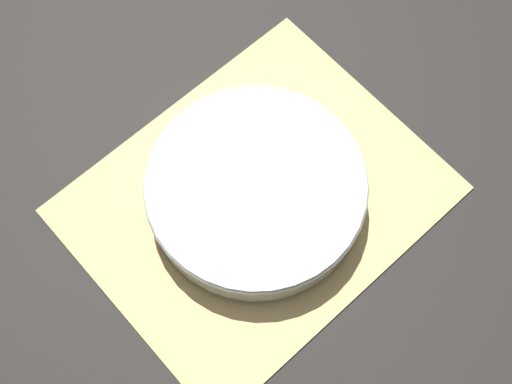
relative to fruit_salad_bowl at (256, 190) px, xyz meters
name	(u,v)px	position (x,y,z in m)	size (l,w,h in m)	color
ground_plane	(256,200)	(0.00, 0.00, -0.04)	(6.00, 6.00, 0.00)	black
bamboo_mat_center	(256,199)	(0.00, 0.00, -0.03)	(0.46, 0.37, 0.01)	#D6B775
fruit_salad_bowl	(256,190)	(0.00, 0.00, 0.00)	(0.29, 0.29, 0.06)	silver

